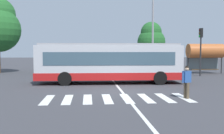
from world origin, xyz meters
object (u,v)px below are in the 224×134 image
object	(u,v)px
pedestrian_crossing_street	(187,80)
bus_stop_shelter	(205,51)
parked_car_champagne	(123,66)
parked_car_silver	(147,66)
city_transit_bus	(109,63)
parked_car_black	(52,66)
twin_arm_street_lamp	(153,25)
background_tree_right	(151,39)
parked_car_teal	(76,66)
parked_car_white	(99,66)
traffic_light_far_corner	(201,44)

from	to	relation	value
pedestrian_crossing_street	bus_stop_shelter	size ratio (longest dim) A/B	0.44
parked_car_champagne	bus_stop_shelter	distance (m)	9.25
pedestrian_crossing_street	parked_car_silver	world-z (taller)	pedestrian_crossing_street
city_transit_bus	parked_car_silver	xyz separation A→B (m)	(5.12, 9.44, -0.82)
parked_car_black	twin_arm_street_lamp	distance (m)	11.98
pedestrian_crossing_street	background_tree_right	world-z (taller)	background_tree_right
parked_car_teal	parked_car_champagne	xyz separation A→B (m)	(5.29, 0.54, 0.00)
parked_car_black	parked_car_white	distance (m)	5.25
city_transit_bus	pedestrian_crossing_street	bearing A→B (deg)	-62.57
city_transit_bus	parked_car_silver	distance (m)	10.77
pedestrian_crossing_street	parked_car_black	distance (m)	18.85
pedestrian_crossing_street	twin_arm_street_lamp	distance (m)	13.34
parked_car_black	bus_stop_shelter	world-z (taller)	bus_stop_shelter
parked_car_black	background_tree_right	bearing A→B (deg)	28.77
twin_arm_street_lamp	bus_stop_shelter	bearing A→B (deg)	14.96
city_transit_bus	parked_car_white	size ratio (longest dim) A/B	2.46
parked_car_teal	parked_car_white	distance (m)	2.66
city_transit_bus	pedestrian_crossing_street	size ratio (longest dim) A/B	6.47
pedestrian_crossing_street	traffic_light_far_corner	bearing A→B (deg)	63.02
parked_car_white	parked_car_silver	distance (m)	5.54
pedestrian_crossing_street	parked_car_white	bearing A→B (deg)	103.01
parked_car_white	bus_stop_shelter	size ratio (longest dim) A/B	1.16
parked_car_teal	background_tree_right	distance (m)	13.21
parked_car_teal	parked_car_champagne	distance (m)	5.32
parked_car_white	traffic_light_far_corner	distance (m)	11.38
pedestrian_crossing_street	bus_stop_shelter	world-z (taller)	bus_stop_shelter
parked_car_teal	bus_stop_shelter	world-z (taller)	bus_stop_shelter
parked_car_white	parked_car_champagne	bearing A→B (deg)	-3.77
parked_car_white	background_tree_right	xyz separation A→B (m)	(7.79, 6.77, 3.36)
parked_car_teal	bus_stop_shelter	size ratio (longest dim) A/B	1.17
city_transit_bus	pedestrian_crossing_street	distance (m)	7.66
background_tree_right	parked_car_champagne	bearing A→B (deg)	-126.05
city_transit_bus	bus_stop_shelter	bearing A→B (deg)	34.02
parked_car_silver	bus_stop_shelter	bearing A→B (deg)	-17.75
city_transit_bus	parked_car_teal	distance (m)	9.86
twin_arm_street_lamp	city_transit_bus	bearing A→B (deg)	-129.75
bus_stop_shelter	pedestrian_crossing_street	bearing A→B (deg)	-118.05
parked_car_champagne	traffic_light_far_corner	size ratio (longest dim) A/B	0.96
twin_arm_street_lamp	traffic_light_far_corner	bearing A→B (deg)	-14.17
parked_car_white	background_tree_right	world-z (taller)	background_tree_right
parked_car_teal	parked_car_white	size ratio (longest dim) A/B	1.01
city_transit_bus	bus_stop_shelter	world-z (taller)	bus_stop_shelter
parked_car_champagne	parked_car_silver	xyz separation A→B (m)	(2.76, -0.48, 0.00)
twin_arm_street_lamp	parked_car_silver	bearing A→B (deg)	85.77
city_transit_bus	parked_car_black	size ratio (longest dim) A/B	2.45
traffic_light_far_corner	background_tree_right	bearing A→B (deg)	99.06
traffic_light_far_corner	parked_car_black	bearing A→B (deg)	161.48
parked_car_silver	traffic_light_far_corner	size ratio (longest dim) A/B	0.98
parked_car_black	parked_car_teal	distance (m)	2.70
parked_car_champagne	background_tree_right	distance (m)	9.24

